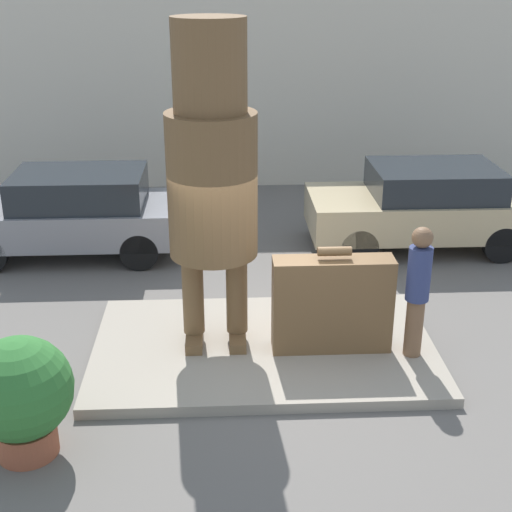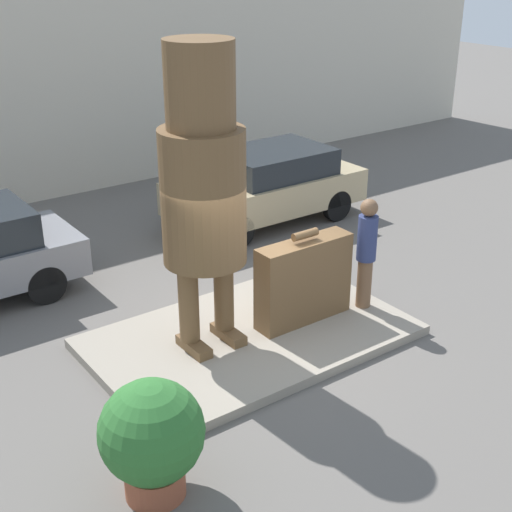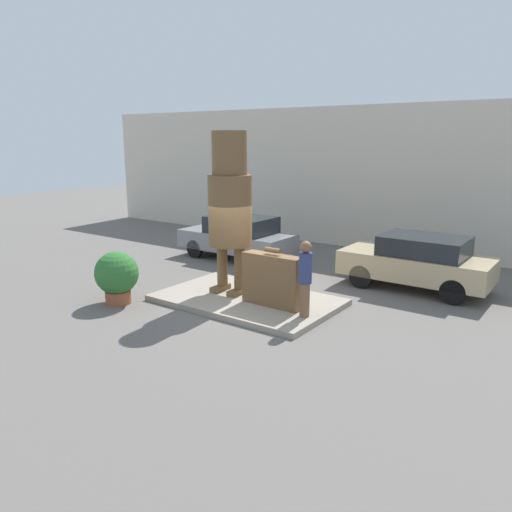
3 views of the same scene
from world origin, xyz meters
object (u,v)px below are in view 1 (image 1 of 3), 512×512
object	(u,v)px
parked_car_tan	(424,205)
giant_suitcase	(332,304)
statue_figure	(212,165)
parked_car_grey	(73,212)
planter_pot	(21,393)
tourist	(418,287)

from	to	relation	value
parked_car_tan	giant_suitcase	bearing A→B (deg)	59.88
statue_figure	parked_car_grey	size ratio (longest dim) A/B	1.02
parked_car_grey	parked_car_tan	world-z (taller)	parked_car_tan
statue_figure	giant_suitcase	bearing A→B (deg)	-10.54
statue_figure	giant_suitcase	distance (m)	2.40
giant_suitcase	planter_pot	size ratio (longest dim) A/B	1.14
parked_car_grey	giant_suitcase	bearing A→B (deg)	136.40
statue_figure	giant_suitcase	xyz separation A→B (m)	(1.54, -0.29, -1.82)
parked_car_grey	planter_pot	size ratio (longest dim) A/B	3.01
statue_figure	giant_suitcase	world-z (taller)	statue_figure
statue_figure	tourist	distance (m)	3.03
statue_figure	tourist	xyz separation A→B (m)	(2.59, -0.51, -1.50)
giant_suitcase	parked_car_grey	distance (m)	5.64
statue_figure	tourist	world-z (taller)	statue_figure
parked_car_grey	parked_car_tan	xyz separation A→B (m)	(6.37, 0.06, 0.01)
giant_suitcase	tourist	bearing A→B (deg)	-12.12
parked_car_tan	tourist	bearing A→B (deg)	73.48
tourist	planter_pot	size ratio (longest dim) A/B	1.30
statue_figure	planter_pot	size ratio (longest dim) A/B	3.07
giant_suitcase	parked_car_grey	size ratio (longest dim) A/B	0.38
statue_figure	parked_car_tan	distance (m)	5.59
tourist	parked_car_grey	distance (m)	6.58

